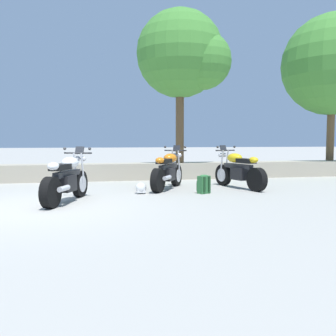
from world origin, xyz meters
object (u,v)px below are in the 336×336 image
(motorcycle_yellow_far_right, at_px, (239,171))
(leafy_tree_mid_left, at_px, (185,56))
(motorcycle_white_near_left, at_px, (67,179))
(motorcycle_orange_centre, at_px, (168,171))
(rider_backpack, at_px, (204,184))
(rider_helmet, at_px, (141,188))

(motorcycle_yellow_far_right, relative_size, leafy_tree_mid_left, 0.39)
(motorcycle_white_near_left, distance_m, leafy_tree_mid_left, 6.60)
(motorcycle_white_near_left, relative_size, motorcycle_yellow_far_right, 0.98)
(motorcycle_white_near_left, relative_size, motorcycle_orange_centre, 1.08)
(motorcycle_orange_centre, distance_m, motorcycle_yellow_far_right, 1.95)
(rider_backpack, bearing_deg, motorcycle_yellow_far_right, 32.11)
(leafy_tree_mid_left, bearing_deg, motorcycle_orange_centre, -113.18)
(motorcycle_white_near_left, xyz_separation_m, motorcycle_yellow_far_right, (4.47, 1.42, 0.00))
(rider_backpack, height_order, rider_helmet, rider_backpack)
(rider_helmet, bearing_deg, leafy_tree_mid_left, 59.45)
(rider_helmet, bearing_deg, motorcycle_orange_centre, 41.19)
(motorcycle_orange_centre, relative_size, rider_helmet, 6.57)
(motorcycle_orange_centre, bearing_deg, leafy_tree_mid_left, 66.82)
(motorcycle_yellow_far_right, xyz_separation_m, rider_backpack, (-1.23, -0.77, -0.24))
(motorcycle_orange_centre, relative_size, rider_backpack, 3.92)
(rider_backpack, xyz_separation_m, rider_helmet, (-1.54, 0.26, -0.11))
(motorcycle_white_near_left, distance_m, rider_helmet, 1.96)
(motorcycle_orange_centre, height_order, rider_helmet, motorcycle_orange_centre)
(motorcycle_white_near_left, distance_m, rider_backpack, 3.31)
(motorcycle_yellow_far_right, bearing_deg, rider_backpack, -147.89)
(motorcycle_yellow_far_right, relative_size, rider_backpack, 4.30)
(rider_backpack, relative_size, leafy_tree_mid_left, 0.09)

